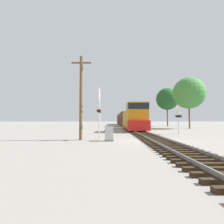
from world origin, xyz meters
TOP-DOWN VIEW (x-y plane):
  - ground_plane at (0.00, 0.00)m, footprint 400.00×400.00m
  - rail_track_bed at (0.00, -0.00)m, footprint 2.60×160.00m
  - freight_train at (0.00, 37.84)m, footprint 3.03×58.75m
  - crossing_signal_near at (-4.93, 0.82)m, footprint 0.36×1.01m
  - crossing_signal_far at (4.52, 6.81)m, footprint 0.57×1.01m
  - relay_cabinet at (-4.01, 0.15)m, footprint 0.78×0.64m
  - utility_pole at (-6.60, 0.99)m, footprint 1.80×0.29m
  - tree_far_right at (12.33, 21.40)m, footprint 6.56×6.56m
  - tree_mid_background at (12.11, 35.00)m, footprint 6.29×6.29m

SIDE VIEW (x-z plane):
  - ground_plane at x=0.00m, z-range 0.00..0.00m
  - rail_track_bed at x=0.00m, z-range -0.02..0.29m
  - relay_cabinet at x=-4.01m, z-range -0.01..1.21m
  - freight_train at x=0.00m, z-range -0.20..4.19m
  - crossing_signal_far at x=4.52m, z-range 0.40..3.84m
  - crossing_signal_near at x=-4.93m, z-range 0.22..4.91m
  - utility_pole at x=-6.60m, z-range 0.12..7.79m
  - tree_far_right at x=12.33m, z-range 2.07..12.78m
  - tree_mid_background at x=12.11m, z-range 2.32..13.30m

